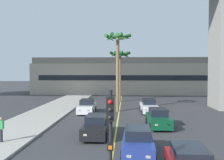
{
  "coord_description": "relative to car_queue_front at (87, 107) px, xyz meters",
  "views": [
    {
      "loc": [
        0.76,
        0.27,
        4.82
      ],
      "look_at": [
        0.0,
        14.0,
        4.29
      ],
      "focal_mm": 39.99,
      "sensor_mm": 36.0,
      "label": 1
    }
  ],
  "objects": [
    {
      "name": "palm_tree_near_median",
      "position": [
        3.43,
        1.4,
        6.59
      ],
      "size": [
        3.17,
        3.2,
        9.16
      ],
      "color": "brown",
      "rests_on": "ground"
    },
    {
      "name": "pier_building_backdrop",
      "position": [
        3.6,
        24.01,
        2.89
      ],
      "size": [
        36.03,
        8.04,
        7.35
      ],
      "color": "#BCB29E",
      "rests_on": "ground"
    },
    {
      "name": "palm_tree_mid_median",
      "position": [
        3.5,
        10.42,
        5.81
      ],
      "size": [
        3.23,
        3.28,
        7.77
      ],
      "color": "brown",
      "rests_on": "ground"
    },
    {
      "name": "car_queue_third",
      "position": [
        6.98,
        0.7,
        0.0
      ],
      "size": [
        1.92,
        4.15,
        1.56
      ],
      "color": "white",
      "rests_on": "ground"
    },
    {
      "name": "lane_stripe_center",
      "position": [
        3.6,
        -3.93,
        -0.72
      ],
      "size": [
        0.14,
        56.0,
        0.01
      ],
      "primitive_type": "cube",
      "color": "#DBCC4C",
      "rests_on": "ground"
    },
    {
      "name": "car_queue_front",
      "position": [
        0.0,
        0.0,
        0.0
      ],
      "size": [
        1.88,
        4.12,
        1.56
      ],
      "color": "white",
      "rests_on": "ground"
    },
    {
      "name": "traffic_light_median_near",
      "position": [
        3.88,
        -19.82,
        1.99
      ],
      "size": [
        0.24,
        0.37,
        4.2
      ],
      "color": "black",
      "rests_on": "ground"
    },
    {
      "name": "car_queue_second",
      "position": [
        5.06,
        -13.6,
        0.0
      ],
      "size": [
        1.95,
        4.16,
        1.56
      ],
      "color": "navy",
      "rests_on": "ground"
    },
    {
      "name": "car_queue_fourth",
      "position": [
        2.21,
        -9.73,
        0.0
      ],
      "size": [
        1.84,
        4.1,
        1.56
      ],
      "color": "black",
      "rests_on": "ground"
    },
    {
      "name": "car_queue_sixth",
      "position": [
        7.13,
        -6.44,
        0.0
      ],
      "size": [
        1.93,
        4.15,
        1.56
      ],
      "color": "#0C4728",
      "rests_on": "ground"
    },
    {
      "name": "pedestrian_near_crosswalk",
      "position": [
        -3.76,
        -12.0,
        0.28
      ],
      "size": [
        0.34,
        0.22,
        1.62
      ],
      "color": "#2D2D38",
      "rests_on": "sidewalk_left"
    }
  ]
}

